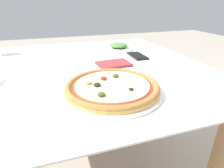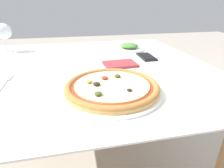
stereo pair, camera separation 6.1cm
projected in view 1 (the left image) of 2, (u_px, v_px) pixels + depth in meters
The scene contains 5 objects.
dining_table at pixel (79, 84), 0.89m from camera, with size 1.17×1.08×0.73m.
pizza_plate at pixel (112, 87), 0.62m from camera, with size 0.33×0.33×0.04m.
cell_phone at pixel (137, 56), 1.02m from camera, with size 0.07×0.14×0.01m.
side_plate at pixel (119, 47), 1.17m from camera, with size 0.19×0.19×0.04m.
napkin_folded at pixel (114, 64), 0.88m from camera, with size 0.16×0.12×0.01m.
Camera 1 is at (-0.10, -0.82, 1.01)m, focal length 30.00 mm.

